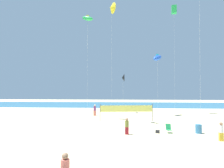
{
  "coord_description": "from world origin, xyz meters",
  "views": [
    {
      "loc": [
        1.57,
        -18.65,
        4.49
      ],
      "look_at": [
        -0.37,
        11.4,
        5.27
      ],
      "focal_mm": 30.47,
      "sensor_mm": 36.0,
      "label": 1
    }
  ],
  "objects": [
    {
      "name": "beachgoer_white_shirt",
      "position": [
        9.9,
        -1.63,
        0.86
      ],
      "size": [
        0.37,
        0.37,
        1.62
      ],
      "rotation": [
        0.0,
        0.0,
        4.59
      ],
      "color": "gold",
      "rests_on": "ground"
    },
    {
      "name": "kite_green_inflatable",
      "position": [
        -4.0,
        9.72,
        15.23
      ],
      "size": [
        2.08,
        1.28,
        15.81
      ],
      "color": "silver",
      "rests_on": "ground"
    },
    {
      "name": "ground_plane",
      "position": [
        0.0,
        0.0,
        0.0
      ],
      "size": [
        120.0,
        120.0,
        0.0
      ],
      "primitive_type": "plane",
      "color": "beige"
    },
    {
      "name": "ocean_band",
      "position": [
        0.0,
        35.77,
        0.0
      ],
      "size": [
        120.0,
        20.0,
        0.01
      ],
      "primitive_type": "cube",
      "color": "teal",
      "rests_on": "ground"
    },
    {
      "name": "trash_barrel",
      "position": [
        9.08,
        1.2,
        0.44
      ],
      "size": [
        0.62,
        0.62,
        0.89
      ],
      "primitive_type": "cylinder",
      "color": "teal",
      "rests_on": "ground"
    },
    {
      "name": "volleyball_net",
      "position": [
        1.87,
        8.17,
        1.63
      ],
      "size": [
        7.42,
        0.97,
        2.4
      ],
      "color": "#4C4C51",
      "rests_on": "ground"
    },
    {
      "name": "beachgoer_olive_shirt",
      "position": [
        1.82,
        0.24,
        0.87
      ],
      "size": [
        0.37,
        0.37,
        1.63
      ],
      "rotation": [
        0.0,
        0.0,
        0.79
      ],
      "color": "maroon",
      "rests_on": "ground"
    },
    {
      "name": "kite_green_box",
      "position": [
        10.96,
        17.44,
        19.42
      ],
      "size": [
        1.07,
        1.07,
        20.18
      ],
      "color": "silver",
      "rests_on": "ground"
    },
    {
      "name": "kite_blue_inflatable",
      "position": [
        7.3,
        14.44,
        9.86
      ],
      "size": [
        2.28,
        2.55,
        10.63
      ],
      "color": "silver",
      "rests_on": "ground"
    },
    {
      "name": "beach_handbag",
      "position": [
        4.93,
        0.98,
        0.16
      ],
      "size": [
        0.4,
        0.2,
        0.32
      ],
      "primitive_type": "cube",
      "color": "#2D2D33",
      "rests_on": "ground"
    },
    {
      "name": "folding_beach_chair",
      "position": [
        6.1,
        1.23,
        0.47
      ],
      "size": [
        0.52,
        0.65,
        0.89
      ],
      "rotation": [
        0.0,
        0.0,
        -0.63
      ],
      "color": "#1E8C4C",
      "rests_on": "ground"
    },
    {
      "name": "kite_black_delta",
      "position": [
        1.35,
        17.22,
        6.61
      ],
      "size": [
        0.54,
        1.53,
        7.37
      ],
      "color": "silver",
      "rests_on": "ground"
    },
    {
      "name": "kite_yellow_delta",
      "position": [
        -0.13,
        6.87,
        15.52
      ],
      "size": [
        1.16,
        1.54,
        16.3
      ],
      "color": "silver",
      "rests_on": "ground"
    },
    {
      "name": "beachgoer_plum_shirt",
      "position": [
        -3.38,
        13.04,
        1.0
      ],
      "size": [
        0.43,
        0.43,
        1.87
      ],
      "rotation": [
        0.0,
        0.0,
        5.12
      ],
      "color": "#EA7260",
      "rests_on": "ground"
    }
  ]
}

